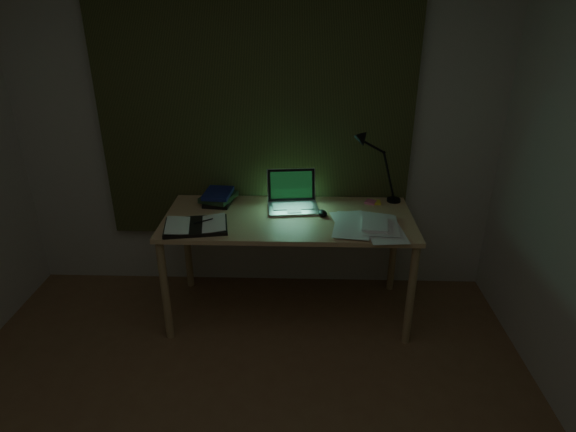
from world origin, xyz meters
The scene contains 11 objects.
wall_back centered at (0.00, 2.00, 1.25)m, with size 3.50×0.00×2.50m, color beige.
curtain centered at (0.00, 1.96, 1.45)m, with size 2.20×0.06×2.00m, color #31351A.
desk centered at (0.25, 1.56, 0.38)m, with size 1.67×0.73×0.76m, color #DDAD77, non-canonical shape.
laptop centered at (0.27, 1.68, 0.88)m, with size 0.34×0.39×0.25m, color silver, non-canonical shape.
open_textbook centered at (-0.34, 1.36, 0.78)m, with size 0.39×0.28×0.03m, color white, non-canonical shape.
book_stack centered at (-0.25, 1.78, 0.81)m, with size 0.20×0.24×0.10m, color white, non-canonical shape.
loose_papers centered at (0.75, 1.44, 0.77)m, with size 0.37×0.39×0.02m, color white, non-canonical shape.
mouse centered at (0.47, 1.58, 0.78)m, with size 0.06×0.10×0.04m, color black.
sticky_yellow centered at (0.86, 1.81, 0.77)m, with size 0.07×0.07×0.01m, color yellow.
sticky_pink centered at (0.83, 1.81, 0.77)m, with size 0.07×0.07×0.02m, color #F25E83.
desk_lamp centered at (1.00, 1.85, 1.02)m, with size 0.35×0.27×0.53m, color black, non-canonical shape.
Camera 1 is at (0.33, -1.38, 2.10)m, focal length 30.00 mm.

